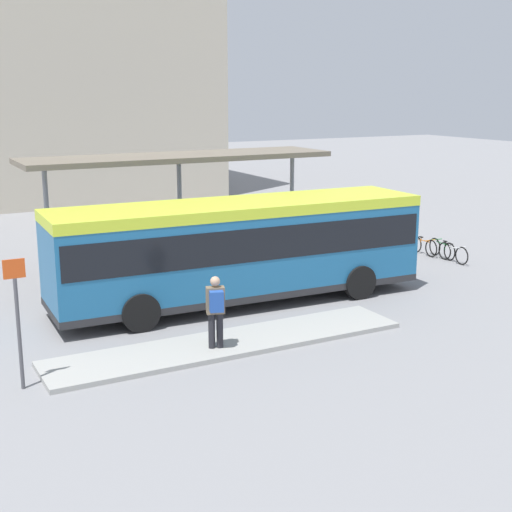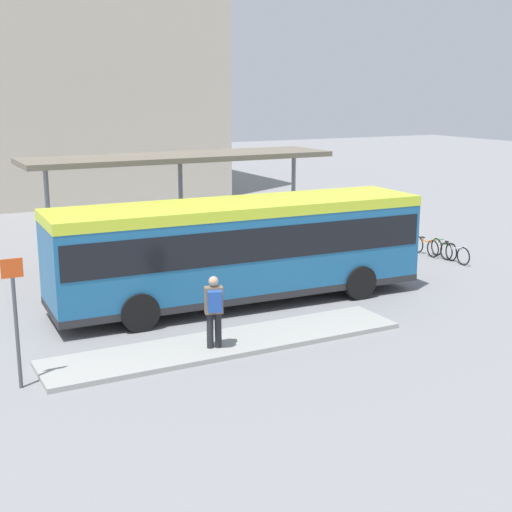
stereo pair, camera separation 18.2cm
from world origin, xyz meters
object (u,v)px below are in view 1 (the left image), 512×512
at_px(pedestrian_waiting, 216,308).
at_px(potted_planter_near_shelter, 188,265).
at_px(bicycle_orange, 423,246).
at_px(city_bus, 240,244).
at_px(platform_sign, 18,318).
at_px(bicycle_white, 453,253).
at_px(bicycle_green, 442,249).

xyz_separation_m(pedestrian_waiting, potted_planter_near_shelter, (1.82, 6.04, -0.48)).
bearing_deg(bicycle_orange, potted_planter_near_shelter, -89.76).
relative_size(city_bus, platform_sign, 3.95).
height_order(bicycle_white, potted_planter_near_shelter, potted_planter_near_shelter).
xyz_separation_m(bicycle_white, platform_sign, (-15.98, -4.26, 1.22)).
distance_m(pedestrian_waiting, platform_sign, 4.48).
distance_m(city_bus, potted_planter_near_shelter, 2.89).
xyz_separation_m(bicycle_white, bicycle_orange, (-0.13, 1.46, 0.00)).
bearing_deg(bicycle_white, platform_sign, -73.54).
bearing_deg(bicycle_green, potted_planter_near_shelter, 90.52).
relative_size(bicycle_orange, platform_sign, 0.56).
relative_size(pedestrian_waiting, bicycle_white, 1.12).
bearing_deg(bicycle_white, pedestrian_waiting, -68.03).
bearing_deg(pedestrian_waiting, platform_sign, 107.17).
xyz_separation_m(city_bus, bicycle_green, (9.27, 1.58, -1.42)).
relative_size(bicycle_white, bicycle_green, 0.99).
distance_m(bicycle_white, platform_sign, 16.58).
bearing_deg(bicycle_white, city_bus, -83.15).
distance_m(bicycle_orange, platform_sign, 16.89).
bearing_deg(platform_sign, bicycle_white, 14.93).
xyz_separation_m(city_bus, potted_planter_near_shelter, (-0.56, 2.60, -1.11)).
xyz_separation_m(bicycle_green, potted_planter_near_shelter, (-9.84, 1.02, 0.31)).
relative_size(bicycle_white, platform_sign, 0.56).
distance_m(city_bus, platform_sign, 7.65).
bearing_deg(potted_planter_near_shelter, city_bus, -77.79).
xyz_separation_m(potted_planter_near_shelter, platform_sign, (-6.28, -6.01, 0.91)).
bearing_deg(bicycle_green, platform_sign, 113.66).
relative_size(city_bus, pedestrian_waiting, 6.28).
bearing_deg(bicycle_orange, bicycle_white, 7.08).
relative_size(pedestrian_waiting, bicycle_orange, 1.12).
bearing_deg(pedestrian_waiting, bicycle_orange, -45.68).
distance_m(potted_planter_near_shelter, platform_sign, 8.74).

